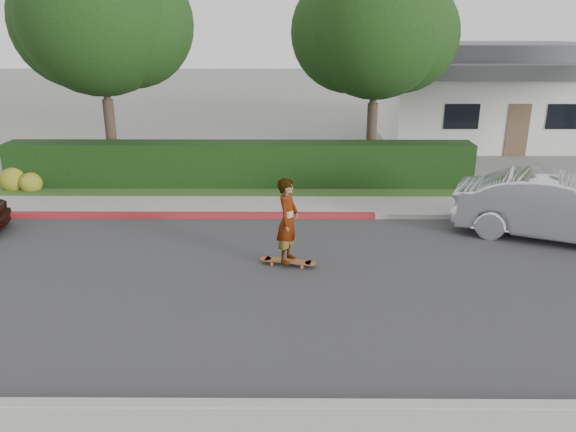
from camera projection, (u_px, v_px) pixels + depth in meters
ground at (354, 283)px, 11.63m from camera, size 120.00×120.00×0.00m
road at (354, 283)px, 11.63m from camera, size 60.00×8.00×0.01m
curb_near at (386, 408)px, 7.72m from camera, size 60.00×0.20×0.15m
curb_far at (339, 216)px, 15.48m from camera, size 60.00×0.20×0.15m
curb_red_section at (158, 215)px, 15.51m from camera, size 12.00×0.21×0.15m
sidewalk_far at (336, 206)px, 16.34m from camera, size 60.00×1.60×0.12m
planting_strip at (332, 191)px, 17.86m from camera, size 60.00×1.60×0.10m
hedge at (239, 165)px, 18.22m from camera, size 15.00×1.00×1.50m
flowering_shrub at (20, 181)px, 17.96m from camera, size 1.40×1.00×0.90m
tree_left at (101, 19)px, 18.19m from camera, size 5.99×5.21×8.00m
tree_center at (375, 30)px, 18.73m from camera, size 5.66×4.84×7.44m
house at (492, 92)px, 26.04m from camera, size 10.60×8.60×4.30m
skateboard at (288, 261)px, 12.42m from camera, size 1.30×0.54×0.12m
skateboarder at (288, 220)px, 12.11m from camera, size 0.63×0.79×1.88m
car_silver at (558, 208)px, 13.81m from camera, size 5.18×3.50×1.62m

